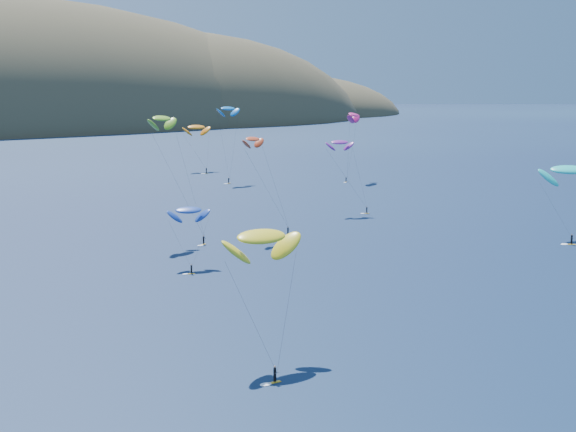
% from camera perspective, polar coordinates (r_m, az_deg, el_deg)
% --- Properties ---
extents(kitesurfer_2, '(10.28, 12.29, 17.58)m').
position_cam_1_polar(kitesurfer_2, '(97.78, -1.90, -1.48)').
color(kitesurfer_2, yellow).
rests_on(kitesurfer_2, ground).
extents(kitesurfer_3, '(9.10, 14.76, 27.66)m').
position_cam_1_polar(kitesurfer_3, '(169.86, -8.96, 6.85)').
color(kitesurfer_3, yellow).
rests_on(kitesurfer_3, ground).
extents(kitesurfer_4, '(9.29, 8.62, 26.18)m').
position_cam_1_polar(kitesurfer_4, '(262.88, -4.29, 7.62)').
color(kitesurfer_4, yellow).
rests_on(kitesurfer_4, ground).
extents(kitesurfer_5, '(13.36, 13.52, 17.70)m').
position_cam_1_polar(kitesurfer_5, '(181.03, 19.35, 3.12)').
color(kitesurfer_5, yellow).
rests_on(kitesurfer_5, ground).
extents(kitesurfer_6, '(8.43, 9.51, 19.58)m').
position_cam_1_polar(kitesurfer_6, '(202.99, 3.70, 5.24)').
color(kitesurfer_6, yellow).
rests_on(kitesurfer_6, ground).
extents(kitesurfer_8, '(11.87, 9.99, 24.12)m').
position_cam_1_polar(kitesurfer_8, '(267.74, 4.67, 7.19)').
color(kitesurfer_8, yellow).
rests_on(kitesurfer_8, ground).
extents(kitesurfer_9, '(10.42, 7.31, 22.61)m').
position_cam_1_polar(kitesurfer_9, '(171.85, -2.51, 5.46)').
color(kitesurfer_9, yellow).
rests_on(kitesurfer_9, ground).
extents(kitesurfer_10, '(8.03, 9.94, 12.14)m').
position_cam_1_polar(kitesurfer_10, '(146.32, -7.09, 0.41)').
color(kitesurfer_10, yellow).
rests_on(kitesurfer_10, ground).
extents(kitesurfer_11, '(10.53, 14.35, 18.70)m').
position_cam_1_polar(kitesurfer_11, '(296.02, -6.54, 6.30)').
color(kitesurfer_11, yellow).
rests_on(kitesurfer_11, ground).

